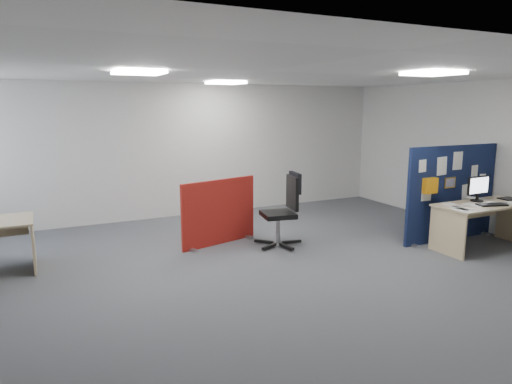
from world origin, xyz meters
name	(u,v)px	position (x,y,z in m)	size (l,w,h in m)	color
floor	(261,267)	(0.00, 0.00, 0.00)	(9.00, 9.00, 0.00)	#515358
ceiling	(262,71)	(0.00, 0.00, 2.70)	(9.00, 7.00, 0.02)	white
wall_back	(185,151)	(0.00, 3.50, 1.35)	(9.00, 0.02, 2.70)	silver
wall_front	(489,240)	(0.00, -3.50, 1.35)	(9.00, 0.02, 2.70)	silver
wall_right	(487,157)	(4.50, 0.00, 1.35)	(0.02, 7.00, 2.70)	silver
ceiling_lights	(262,77)	(0.33, 0.67, 2.67)	(4.10, 4.10, 0.04)	white
navy_divider	(451,193)	(3.46, -0.18, 0.81)	(1.95, 0.30, 1.61)	black
main_desk	(481,214)	(3.58, -0.70, 0.55)	(1.63, 0.72, 0.73)	#D5BA88
monitor_main	(478,187)	(3.61, -0.57, 0.96)	(0.47, 0.20, 0.41)	black
keyboard	(492,205)	(3.56, -0.88, 0.74)	(0.45, 0.18, 0.03)	black
mouse	(504,203)	(3.82, -0.90, 0.74)	(0.10, 0.06, 0.03)	gray
paper_tray	(508,199)	(4.24, -0.67, 0.74)	(0.28, 0.22, 0.01)	black
red_divider	(219,213)	(-0.13, 1.30, 0.53)	(1.40, 0.42, 1.08)	maroon
office_chair	(285,205)	(0.81, 0.76, 0.67)	(0.78, 0.77, 1.18)	black
desk_papers	(477,205)	(3.39, -0.75, 0.73)	(1.35, 0.82, 0.00)	white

